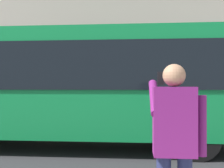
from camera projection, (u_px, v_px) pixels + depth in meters
ground_plane at (167, 149)px, 7.11m from camera, size 60.00×60.00×0.00m
building_facade_far at (152, 1)px, 13.92m from camera, size 28.00×1.55×12.00m
red_bus at (73, 84)px, 7.32m from camera, size 9.05×2.54×3.08m
pedestrian_photographer at (174, 137)px, 2.63m from camera, size 0.53×0.52×1.70m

